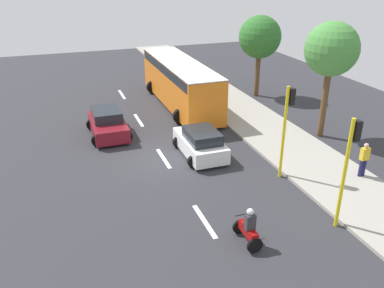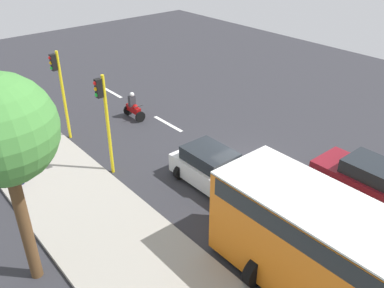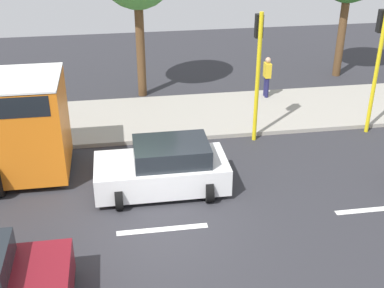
% 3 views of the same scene
% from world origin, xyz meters
% --- Properties ---
extents(ground_plane, '(40.00, 60.00, 0.10)m').
position_xyz_m(ground_plane, '(0.00, 0.00, -0.05)').
color(ground_plane, '#2D2D33').
extents(sidewalk, '(4.00, 60.00, 0.15)m').
position_xyz_m(sidewalk, '(7.00, 0.00, 0.07)').
color(sidewalk, '#9E998E').
rests_on(sidewalk, ground).
extents(lane_stripe_north, '(0.20, 2.40, 0.01)m').
position_xyz_m(lane_stripe_north, '(0.00, -6.00, 0.01)').
color(lane_stripe_north, white).
rests_on(lane_stripe_north, ground).
extents(lane_stripe_mid, '(0.20, 2.40, 0.01)m').
position_xyz_m(lane_stripe_mid, '(0.00, 0.00, 0.01)').
color(lane_stripe_mid, white).
rests_on(lane_stripe_mid, ground).
extents(lane_stripe_south, '(0.20, 2.40, 0.01)m').
position_xyz_m(lane_stripe_south, '(0.00, 6.00, 0.01)').
color(lane_stripe_south, white).
rests_on(lane_stripe_south, ground).
extents(lane_stripe_far_south, '(0.20, 2.40, 0.01)m').
position_xyz_m(lane_stripe_far_south, '(0.00, 12.00, 0.01)').
color(lane_stripe_far_south, white).
rests_on(lane_stripe_far_south, ground).
extents(car_white, '(2.26, 3.84, 1.52)m').
position_xyz_m(car_white, '(1.98, -0.26, 0.71)').
color(car_white, white).
rests_on(car_white, ground).
extents(car_maroon, '(2.33, 3.95, 1.52)m').
position_xyz_m(car_maroon, '(-2.23, 4.21, 0.71)').
color(car_maroon, maroon).
rests_on(car_maroon, ground).
extents(city_bus, '(3.20, 11.00, 3.16)m').
position_xyz_m(city_bus, '(3.52, 8.04, 1.85)').
color(city_bus, orange).
rests_on(city_bus, ground).
extents(motorcycle, '(0.60, 1.30, 1.53)m').
position_xyz_m(motorcycle, '(0.99, -7.80, 0.64)').
color(motorcycle, black).
rests_on(motorcycle, ground).
extents(pedestrian_near_signal, '(0.40, 0.24, 1.69)m').
position_xyz_m(pedestrian_near_signal, '(8.31, -5.21, 1.06)').
color(pedestrian_near_signal, '#1E1E4C').
rests_on(pedestrian_near_signal, sidewalk).
extents(traffic_light_corner, '(0.49, 0.24, 4.50)m').
position_xyz_m(traffic_light_corner, '(4.85, -3.75, 2.93)').
color(traffic_light_corner, yellow).
rests_on(traffic_light_corner, ground).
extents(traffic_light_midblock, '(0.49, 0.24, 4.50)m').
position_xyz_m(traffic_light_midblock, '(4.85, -7.99, 2.93)').
color(traffic_light_midblock, yellow).
rests_on(traffic_light_midblock, ground).
extents(street_tree_north, '(3.11, 3.11, 6.02)m').
position_xyz_m(street_tree_north, '(9.79, 8.28, 4.43)').
color(street_tree_north, brown).
rests_on(street_tree_north, ground).
extents(street_tree_south, '(2.98, 2.98, 6.63)m').
position_xyz_m(street_tree_south, '(9.62, -0.14, 5.08)').
color(street_tree_south, brown).
rests_on(street_tree_south, ground).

